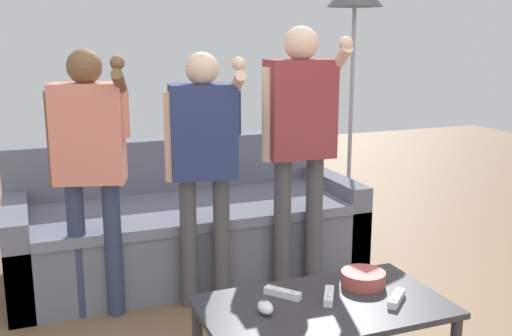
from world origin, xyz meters
The scene contains 11 objects.
couch centered at (-0.15, 1.63, 0.28)m, with size 2.17×0.93×0.82m.
coffee_table centered at (-0.02, -0.04, 0.40)m, with size 0.98×0.55×0.46m.
snack_bowl centered at (0.22, 0.07, 0.49)m, with size 0.19×0.19×0.06m, color #B24C47.
game_remote_nunchuk centered at (-0.27, -0.02, 0.48)m, with size 0.06×0.09×0.05m.
floor_lamp centered at (1.10, 1.72, 1.68)m, with size 0.39×0.39×1.91m.
player_left centered at (-0.77, 1.15, 0.90)m, with size 0.42×0.37×1.43m.
player_center centered at (-0.19, 1.07, 0.89)m, with size 0.42×0.32×1.41m.
player_right centered at (0.39, 1.07, 0.98)m, with size 0.46×0.32×1.55m.
game_remote_wand_near centered at (-0.15, 0.09, 0.47)m, with size 0.13×0.15×0.03m.
game_remote_wand_far centered at (0.01, -0.01, 0.47)m, with size 0.11×0.15×0.03m.
game_remote_wand_spare centered at (0.26, -0.12, 0.47)m, with size 0.14×0.13×0.03m.
Camera 1 is at (-1.07, -1.98, 1.50)m, focal length 41.96 mm.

